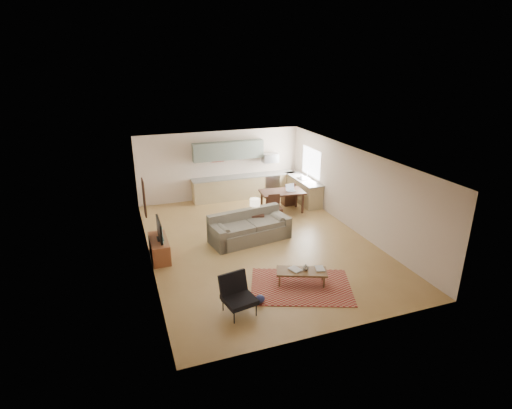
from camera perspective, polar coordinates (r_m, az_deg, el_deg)
name	(u,v)px	position (r m, az deg, el deg)	size (l,w,h in m)	color
room	(259,201)	(11.79, 0.49, 0.44)	(9.00, 9.00, 9.00)	olive
kitchen_counter_back	(245,187)	(16.09, -1.64, 2.57)	(4.26, 0.64, 0.92)	tan
kitchen_counter_right	(303,190)	(15.79, 6.73, 2.09)	(0.64, 2.26, 0.92)	tan
kitchen_range	(270,184)	(16.45, 2.01, 2.93)	(0.62, 0.62, 0.90)	#A5A8AD
kitchen_microwave	(270,158)	(16.18, 2.03, 6.67)	(0.62, 0.40, 0.35)	#A5A8AD
upper_cabinets	(228,151)	(15.68, -3.97, 7.70)	(2.80, 0.34, 0.70)	slate
window_right	(311,162)	(15.62, 7.89, 6.00)	(0.02, 1.40, 1.05)	white
wall_art_left	(144,198)	(11.94, -15.67, 0.94)	(0.06, 0.42, 1.10)	brown
triptych	(218,156)	(15.75, -5.50, 6.97)	(1.70, 0.04, 0.50)	beige
rug	(301,287)	(10.16, 6.43, -11.56)	(2.45, 1.70, 0.02)	maroon
sofa	(250,227)	(12.30, -0.89, -3.22)	(2.56, 1.11, 0.89)	#665F51
coffee_table	(301,277)	(10.20, 6.50, -10.27)	(1.25, 0.50, 0.38)	#55391E
book_a	(292,271)	(10.04, 5.12, -9.43)	(0.32, 0.37, 0.03)	maroon
book_b	(315,269)	(10.22, 8.48, -9.05)	(0.29, 0.35, 0.02)	navy
vase	(306,267)	(10.12, 7.11, -8.84)	(0.18, 0.18, 0.16)	black
armchair	(239,296)	(8.97, -2.40, -12.96)	(0.76, 0.76, 0.87)	black
tv_credenza	(159,248)	(11.64, -13.64, -6.12)	(0.48, 1.25, 0.58)	brown
tv	(159,230)	(11.40, -13.64, -3.50)	(0.10, 0.96, 0.58)	black
console_table	(255,223)	(12.85, -0.16, -2.72)	(0.57, 0.38, 0.66)	#331C14
table_lamp	(255,206)	(12.63, -0.16, -0.23)	(0.32, 0.32, 0.53)	beige
dining_table	(282,202)	(14.62, 3.73, 0.43)	(1.57, 0.90, 0.79)	#331C14
dining_chair_near	(275,208)	(13.86, 2.78, -0.47)	(0.42, 0.44, 0.89)	#331C14
dining_chair_far	(288,193)	(15.36, 4.61, 1.60)	(0.43, 0.45, 0.90)	#331C14
laptop	(291,188)	(14.49, 5.08, 2.38)	(0.33, 0.25, 0.25)	#A5A8AD
soap_bottle	(301,177)	(15.57, 6.51, 3.97)	(0.10, 0.11, 0.19)	beige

